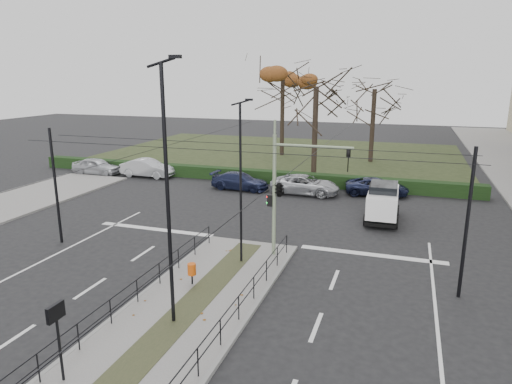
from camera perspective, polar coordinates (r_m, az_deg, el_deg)
ground at (r=19.60m, az=-5.16°, el=-11.37°), size 140.00×140.00×0.00m
median_island at (r=17.57m, az=-8.52°, el=-14.46°), size 4.40×15.00×0.14m
park at (r=50.62m, az=3.08°, el=4.73°), size 38.00×26.00×0.10m
hedge at (r=38.01m, az=-2.31°, el=2.21°), size 38.00×1.00×1.00m
median_railing at (r=17.07m, az=-8.79°, el=-11.94°), size 4.14×13.24×0.92m
catenary at (r=19.82m, az=-3.52°, el=-0.49°), size 20.00×34.00×6.00m
traffic_light at (r=21.10m, az=3.17°, el=0.63°), size 3.94×2.21×5.76m
litter_bin at (r=19.11m, az=-8.03°, el=-9.58°), size 0.35×0.35×0.90m
info_panel at (r=14.03m, az=-23.68°, el=-14.56°), size 0.13×0.61×2.35m
streetlamp_median_near at (r=15.13m, az=-10.94°, el=-0.44°), size 0.75×0.15×8.95m
streetlamp_median_far at (r=20.21m, az=-1.89°, el=1.24°), size 0.62×0.13×7.41m
parked_car_first at (r=42.62m, az=-19.32°, el=3.06°), size 4.35×1.81×1.47m
parked_car_second at (r=40.38m, az=-13.41°, el=2.93°), size 4.67×1.68×1.53m
parked_car_third at (r=34.95m, az=-2.00°, el=1.38°), size 4.53×1.98×1.30m
parked_car_fourth at (r=33.75m, az=6.16°, el=0.92°), size 5.05×2.40×1.39m
white_van at (r=28.35m, az=15.57°, el=-1.11°), size 1.97×4.17×2.26m
rust_tree at (r=49.27m, az=3.37°, el=14.35°), size 8.44×8.44×11.07m
bare_tree_center at (r=46.72m, az=14.59°, el=11.70°), size 6.03×6.03×9.47m
bare_tree_near at (r=36.93m, az=7.52°, el=12.09°), size 6.30×6.30×10.06m
parked_car_fifth at (r=34.41m, az=14.89°, el=0.65°), size 4.68×2.51×1.25m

